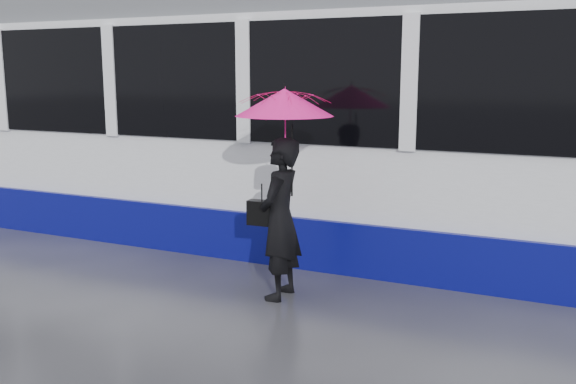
% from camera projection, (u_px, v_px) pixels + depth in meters
% --- Properties ---
extents(ground, '(90.00, 90.00, 0.00)m').
position_uv_depth(ground, '(167.00, 288.00, 6.99)').
color(ground, '#2A2A2F').
rests_on(ground, ground).
extents(rails, '(34.00, 1.51, 0.02)m').
position_uv_depth(rails, '(270.00, 235.00, 9.21)').
color(rails, '#3F3D38').
rests_on(rails, ground).
extents(tram, '(26.00, 2.56, 3.35)m').
position_uv_depth(tram, '(474.00, 129.00, 7.76)').
color(tram, white).
rests_on(tram, ground).
extents(woman, '(0.43, 0.63, 1.67)m').
position_uv_depth(woman, '(280.00, 219.00, 6.56)').
color(woman, black).
rests_on(woman, ground).
extents(umbrella, '(1.03, 1.03, 1.13)m').
position_uv_depth(umbrella, '(284.00, 122.00, 6.36)').
color(umbrella, '#DF127E').
rests_on(umbrella, ground).
extents(handbag, '(0.30, 0.14, 0.44)m').
position_uv_depth(handbag, '(262.00, 213.00, 6.66)').
color(handbag, black).
rests_on(handbag, ground).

